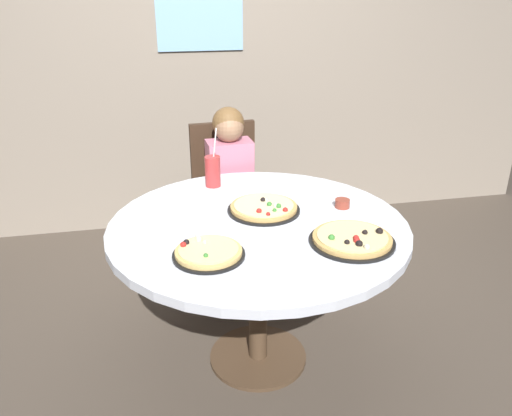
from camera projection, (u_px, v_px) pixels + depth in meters
The scene contains 10 objects.
ground_plane at pixel (258, 358), 2.58m from camera, with size 8.00×8.00×0.00m, color #4C4238.
wall_with_window at pixel (207, 25), 3.56m from camera, with size 5.20×0.14×2.90m.
dining_table at pixel (258, 240), 2.31m from camera, with size 1.33×1.33×0.75m.
chair_wooden at pixel (227, 192), 3.19m from camera, with size 0.42×0.42×0.95m.
diner_child at pixel (233, 211), 3.05m from camera, with size 0.27×0.42×1.08m.
pizza_veggie at pixel (264, 208), 2.39m from camera, with size 0.34×0.34×0.05m.
pizza_cheese at pixel (208, 252), 2.00m from camera, with size 0.28×0.28×0.05m.
pizza_pepperoni at pixel (352, 239), 2.10m from camera, with size 0.35×0.35×0.05m.
soda_cup at pixel (213, 171), 2.66m from camera, with size 0.08×0.08×0.31m.
sauce_bowl at pixel (342, 203), 2.43m from camera, with size 0.07×0.07×0.04m, color brown.
Camera 1 is at (-0.43, -2.01, 1.73)m, focal length 36.15 mm.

